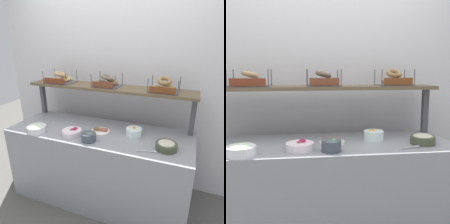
# 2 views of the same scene
# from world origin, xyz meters

# --- Properties ---
(back_wall) EXTENTS (3.14, 0.06, 2.40)m
(back_wall) POSITION_xyz_m (0.00, 0.55, 1.20)
(back_wall) COLOR silver
(back_wall) RESTS_ON ground_plane
(deli_counter) EXTENTS (1.94, 0.70, 0.85)m
(deli_counter) POSITION_xyz_m (0.00, 0.00, 0.42)
(deli_counter) COLOR gray
(deli_counter) RESTS_ON ground_plane
(shelf_riser_right) EXTENTS (0.05, 0.05, 0.40)m
(shelf_riser_right) POSITION_xyz_m (0.91, 0.27, 1.05)
(shelf_riser_right) COLOR #4C4C51
(shelf_riser_right) RESTS_ON deli_counter
(upper_shelf) EXTENTS (1.90, 0.32, 0.03)m
(upper_shelf) POSITION_xyz_m (0.00, 0.27, 1.26)
(upper_shelf) COLOR brown
(upper_shelf) RESTS_ON shelf_riser_left
(bowl_beet_salad) EXTENTS (0.20, 0.20, 0.08)m
(bowl_beet_salad) POSITION_xyz_m (-0.22, -0.17, 0.88)
(bowl_beet_salad) COLOR white
(bowl_beet_salad) RESTS_ON deli_counter
(bowl_veggie_mix) EXTENTS (0.14, 0.14, 0.09)m
(bowl_veggie_mix) POSITION_xyz_m (0.00, -0.23, 0.89)
(bowl_veggie_mix) COLOR #424A56
(bowl_veggie_mix) RESTS_ON deli_counter
(bowl_tuna_salad) EXTENTS (0.19, 0.19, 0.08)m
(bowl_tuna_salad) POSITION_xyz_m (0.72, -0.12, 0.89)
(bowl_tuna_salad) COLOR #444C34
(bowl_tuna_salad) RESTS_ON deli_counter
(bowl_scallion_spread) EXTENTS (0.20, 0.20, 0.08)m
(bowl_scallion_spread) POSITION_xyz_m (-0.60, -0.25, 0.89)
(bowl_scallion_spread) COLOR white
(bowl_scallion_spread) RESTS_ON deli_counter
(bowl_fruit_salad) EXTENTS (0.16, 0.16, 0.09)m
(bowl_fruit_salad) POSITION_xyz_m (0.37, 0.04, 0.89)
(bowl_fruit_salad) COLOR white
(bowl_fruit_salad) RESTS_ON deli_counter
(serving_plate_white) EXTENTS (0.20, 0.20, 0.04)m
(serving_plate_white) POSITION_xyz_m (0.03, -0.01, 0.86)
(serving_plate_white) COLOR white
(serving_plate_white) RESTS_ON deli_counter
(serving_spoon_near_plate) EXTENTS (0.05, 0.17, 0.01)m
(serving_spoon_near_plate) POSITION_xyz_m (-0.62, -0.09, 0.86)
(serving_spoon_near_plate) COLOR #B7B7BC
(serving_spoon_near_plate) RESTS_ON deli_counter
(serving_spoon_by_edge) EXTENTS (0.18, 0.06, 0.01)m
(serving_spoon_by_edge) POSITION_xyz_m (0.60, -0.22, 0.86)
(serving_spoon_by_edge) COLOR #B7B7BC
(serving_spoon_by_edge) RESTS_ON deli_counter
(bagel_basket_sesame) EXTENTS (0.33, 0.25, 0.14)m
(bagel_basket_sesame) POSITION_xyz_m (-0.62, 0.25, 1.33)
(bagel_basket_sesame) COLOR #4C4C51
(bagel_basket_sesame) RESTS_ON upper_shelf
(bagel_basket_poppy) EXTENTS (0.28, 0.25, 0.14)m
(bagel_basket_poppy) POSITION_xyz_m (-0.02, 0.27, 1.33)
(bagel_basket_poppy) COLOR #4C4C51
(bagel_basket_poppy) RESTS_ON upper_shelf
(bagel_basket_everything) EXTENTS (0.30, 0.26, 0.15)m
(bagel_basket_everything) POSITION_xyz_m (0.61, 0.26, 1.33)
(bagel_basket_everything) COLOR #4C4C51
(bagel_basket_everything) RESTS_ON upper_shelf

